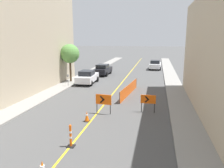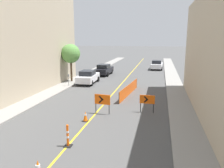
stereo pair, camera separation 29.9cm
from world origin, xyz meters
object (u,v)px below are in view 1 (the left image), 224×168
at_px(street_tree_left_near, 70,54).
at_px(arrow_barricade_secondary, 148,100).
at_px(parking_meter_near_curb, 68,78).
at_px(parked_car_curb_far, 155,65).
at_px(parked_car_curb_mid, 103,70).
at_px(delineator_post_rear, 71,137).
at_px(parked_car_curb_near, 87,77).
at_px(arrow_barricade_primary, 103,100).
at_px(traffic_cone_third, 87,116).

bearing_deg(street_tree_left_near, arrow_barricade_secondary, -43.58).
height_order(parking_meter_near_curb, street_tree_left_near, street_tree_left_near).
bearing_deg(parked_car_curb_far, parked_car_curb_mid, -131.80).
xyz_separation_m(delineator_post_rear, arrow_barricade_secondary, (3.56, 6.03, 0.43)).
bearing_deg(parked_car_curb_near, arrow_barricade_secondary, -52.23).
height_order(parked_car_curb_far, street_tree_left_near, street_tree_left_near).
xyz_separation_m(parked_car_curb_near, parking_meter_near_curb, (-1.54, -2.21, 0.26)).
bearing_deg(parked_car_curb_far, arrow_barricade_primary, -95.27).
distance_m(arrow_barricade_primary, arrow_barricade_secondary, 3.26).
height_order(traffic_cone_third, arrow_barricade_secondary, arrow_barricade_secondary).
height_order(parked_car_curb_mid, parked_car_curb_far, same).
relative_size(arrow_barricade_secondary, parked_car_curb_mid, 0.30).
bearing_deg(parked_car_curb_far, arrow_barricade_secondary, -87.95).
relative_size(arrow_barricade_primary, parked_car_curb_far, 0.33).
height_order(arrow_barricade_secondary, parking_meter_near_curb, parking_meter_near_curb).
xyz_separation_m(arrow_barricade_secondary, parked_car_curb_near, (-7.57, 9.05, -0.14)).
height_order(delineator_post_rear, parked_car_curb_far, parked_car_curb_far).
bearing_deg(arrow_barricade_primary, parking_meter_near_curb, 132.59).
xyz_separation_m(arrow_barricade_primary, parking_meter_near_curb, (-6.00, 7.82, 0.04)).
xyz_separation_m(traffic_cone_third, parked_car_curb_far, (4.07, 25.70, 0.45)).
xyz_separation_m(traffic_cone_third, street_tree_left_near, (-5.97, 11.93, 3.15)).
height_order(delineator_post_rear, parked_car_curb_near, parked_car_curb_near).
distance_m(delineator_post_rear, parking_meter_near_curb, 14.02).
bearing_deg(delineator_post_rear, parked_car_curb_far, 82.57).
relative_size(traffic_cone_third, arrow_barricade_secondary, 0.53).
bearing_deg(traffic_cone_third, parked_car_curb_near, 107.78).
relative_size(parked_car_curb_far, street_tree_left_near, 0.97).
height_order(parked_car_curb_near, street_tree_left_near, street_tree_left_near).
bearing_deg(street_tree_left_near, delineator_post_rear, -67.89).
height_order(delineator_post_rear, arrow_barricade_primary, arrow_barricade_primary).
distance_m(parked_car_curb_far, parking_meter_near_curb, 18.75).
xyz_separation_m(traffic_cone_third, parking_meter_near_curb, (-5.28, 9.44, 0.71)).
distance_m(delineator_post_rear, parked_car_curb_far, 29.37).
distance_m(delineator_post_rear, parked_car_curb_near, 15.60).
distance_m(arrow_barricade_secondary, parked_car_curb_far, 23.10).
height_order(parked_car_curb_mid, parking_meter_near_curb, parked_car_curb_mid).
xyz_separation_m(traffic_cone_third, delineator_post_rear, (0.27, -3.42, 0.16)).
relative_size(arrow_barricade_primary, arrow_barricade_secondary, 1.09).
bearing_deg(parked_car_curb_far, street_tree_left_near, -123.44).
bearing_deg(parked_car_curb_near, arrow_barricade_primary, -68.17).
bearing_deg(arrow_barricade_secondary, parked_car_curb_far, 89.54).
distance_m(arrow_barricade_secondary, parking_meter_near_curb, 11.39).
bearing_deg(arrow_barricade_primary, parked_car_curb_far, 87.20).
xyz_separation_m(delineator_post_rear, arrow_barricade_primary, (0.45, 5.04, 0.51)).
bearing_deg(parked_car_curb_mid, street_tree_left_near, -110.08).
height_order(arrow_barricade_primary, arrow_barricade_secondary, arrow_barricade_primary).
relative_size(arrow_barricade_primary, parked_car_curb_mid, 0.33).
bearing_deg(traffic_cone_third, street_tree_left_near, 116.57).
distance_m(traffic_cone_third, street_tree_left_near, 13.70).
xyz_separation_m(parked_car_curb_near, street_tree_left_near, (-2.23, 0.28, 2.70)).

